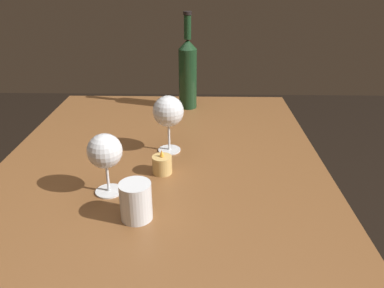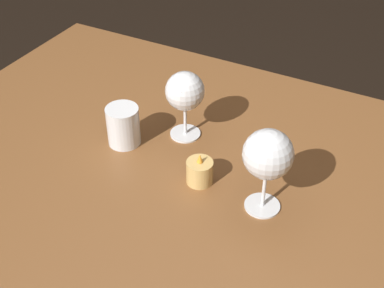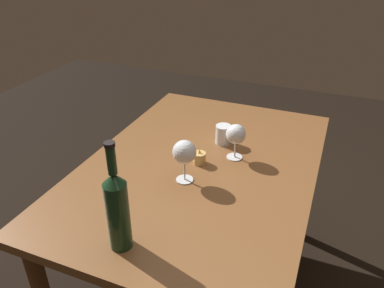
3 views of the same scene
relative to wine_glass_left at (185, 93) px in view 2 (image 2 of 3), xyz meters
name	(u,v)px [view 2 (image 2 of 3)]	position (x,y,z in m)	size (l,w,h in m)	color
dining_table	(201,211)	(-0.10, 0.11, -0.20)	(1.30, 0.90, 0.74)	brown
wine_glass_left	(185,93)	(0.00, 0.00, 0.00)	(0.08, 0.08, 0.15)	white
wine_glass_right	(268,156)	(-0.23, 0.13, 0.01)	(0.09, 0.09, 0.17)	white
water_tumbler	(123,127)	(0.10, 0.08, -0.07)	(0.07, 0.07, 0.09)	white
votive_candle	(199,172)	(-0.09, 0.12, -0.08)	(0.05, 0.05, 0.07)	#DBB266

